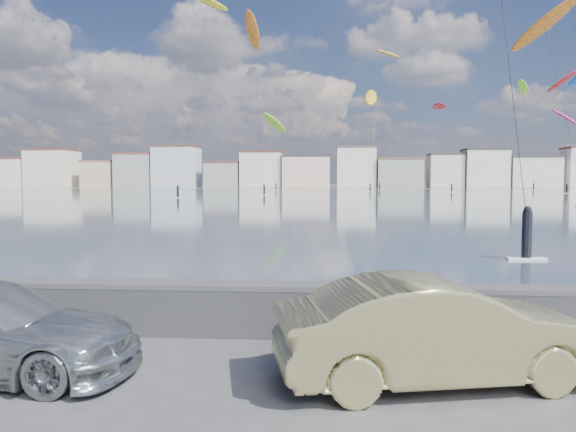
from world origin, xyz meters
name	(u,v)px	position (x,y,z in m)	size (l,w,h in m)	color
ground	(196,390)	(0.00, 0.00, 0.00)	(700.00, 700.00, 0.00)	#333335
bay_water	(319,196)	(0.00, 91.50, 0.01)	(500.00, 177.00, 0.00)	#364758
far_shore_strip	(324,187)	(0.00, 200.00, 0.01)	(500.00, 60.00, 0.00)	#4C473D
seawall	(230,306)	(0.00, 2.70, 0.58)	(400.00, 0.36, 1.08)	#28282B
far_buildings	(328,170)	(1.31, 186.00, 6.03)	(240.79, 13.26, 14.60)	beige
car_champagne	(438,331)	(3.43, 0.54, 0.77)	(1.63, 4.67, 1.54)	tan
kitesurfer_0	(371,98)	(12.12, 135.44, 23.24)	(4.51, 12.47, 26.71)	#BF8C19
kitesurfer_1	(523,89)	(55.72, 155.16, 28.18)	(6.45, 10.83, 30.65)	#8CD826
kitesurfer_3	(563,82)	(66.15, 154.77, 29.79)	(8.67, 10.27, 33.29)	red
kitesurfer_8	(388,56)	(17.77, 151.65, 36.97)	(7.82, 13.21, 39.75)	#BF8C19
kitesurfer_9	(274,123)	(-13.99, 154.41, 19.04)	(8.03, 20.87, 22.35)	#8CD826
kitesurfer_10	(253,32)	(-13.50, 105.02, 32.15)	(5.77, 14.39, 36.26)	orange
kitesurfer_11	(207,3)	(-19.75, 92.10, 33.91)	(8.04, 16.68, 35.36)	yellow
kitesurfer_12	(545,26)	(28.98, 67.04, 22.36)	(8.64, 17.01, 25.89)	orange
kitesurfer_14	(439,108)	(28.53, 132.66, 20.39)	(3.62, 14.70, 21.71)	red
kitesurfer_16	(565,119)	(54.92, 124.21, 16.62)	(7.34, 15.31, 19.76)	#E5338C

